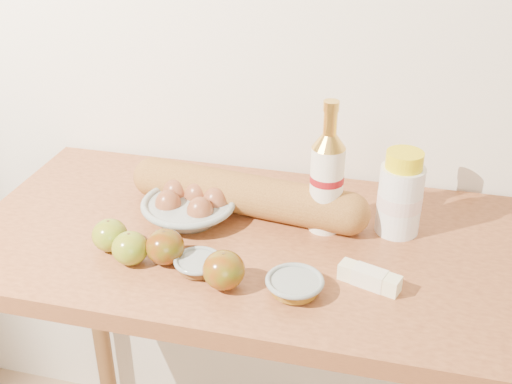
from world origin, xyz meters
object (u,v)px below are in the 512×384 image
bourbon_bottle (327,179)px  table (259,285)px  egg_bowl (190,207)px  cream_bottle (400,195)px  baguette (246,194)px

bourbon_bottle → table: bearing=-142.9°
egg_bowl → cream_bottle: bearing=7.7°
bourbon_bottle → baguette: (-0.17, 0.02, -0.07)m
bourbon_bottle → baguette: bourbon_bottle is taller
cream_bottle → baguette: 0.32m
table → baguette: (-0.05, 0.09, 0.17)m
table → bourbon_bottle: 0.28m
bourbon_bottle → baguette: 0.19m
egg_bowl → baguette: (0.11, 0.05, 0.02)m
bourbon_bottle → baguette: bearing=-178.2°
cream_bottle → egg_bowl: bearing=-176.2°
bourbon_bottle → egg_bowl: size_ratio=1.21×
egg_bowl → bourbon_bottle: bearing=6.5°
bourbon_bottle → cream_bottle: 0.15m
egg_bowl → baguette: 0.12m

